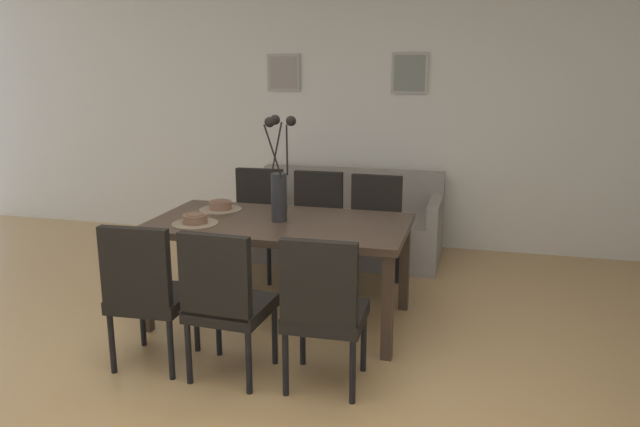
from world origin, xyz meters
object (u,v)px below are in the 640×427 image
object	(u,v)px
dining_chair_near_left	(146,289)
sofa	(346,227)
bowl_near_right	(220,205)
framed_picture_left	(284,73)
dining_chair_far_right	(315,221)
centerpiece_vase	(279,182)
dining_chair_near_right	(256,217)
dining_chair_far_left	(225,298)
framed_picture_center	(410,73)
dining_chair_mid_right	(373,226)
dining_table	(280,231)
dining_chair_mid_left	(323,306)
bowl_near_left	(195,218)

from	to	relation	value
dining_chair_near_left	sofa	bearing A→B (deg)	75.11
bowl_near_right	framed_picture_left	bearing A→B (deg)	92.86
dining_chair_far_right	framed_picture_left	distance (m)	1.82
dining_chair_far_right	centerpiece_vase	xyz separation A→B (m)	(-0.02, -0.91, 0.51)
dining_chair_near_right	centerpiece_vase	xyz separation A→B (m)	(0.52, -0.92, 0.51)
dining_chair_far_right	bowl_near_right	distance (m)	0.93
dining_chair_far_left	bowl_near_right	distance (m)	1.27
dining_chair_near_left	framed_picture_center	xyz separation A→B (m)	(1.18, 3.01, 1.21)
centerpiece_vase	bowl_near_right	xyz separation A→B (m)	(-0.54, 0.22, -0.24)
centerpiece_vase	framed_picture_left	xyz separation A→B (m)	(-0.64, 2.11, 0.70)
dining_chair_far_right	bowl_near_right	xyz separation A→B (m)	(-0.56, -0.69, 0.27)
dining_chair_near_right	framed_picture_left	world-z (taller)	framed_picture_left
dining_chair_near_right	framed_picture_center	xyz separation A→B (m)	(1.15, 1.19, 1.21)
dining_chair_near_right	centerpiece_vase	distance (m)	1.17
dining_chair_near_right	bowl_near_right	size ratio (longest dim) A/B	5.41
bowl_near_right	dining_chair_mid_right	bearing A→B (deg)	31.55
dining_chair_far_left	dining_chair_mid_right	distance (m)	1.87
dining_table	bowl_near_right	distance (m)	0.59
dining_chair_near_right	bowl_near_right	bearing A→B (deg)	-91.98
dining_chair_far_left	framed_picture_center	size ratio (longest dim) A/B	2.36
dining_table	dining_chair_near_right	world-z (taller)	dining_chair_near_right
dining_chair_near_left	dining_chair_far_right	size ratio (longest dim) A/B	1.00
dining_chair_far_left	dining_chair_mid_right	size ratio (longest dim) A/B	1.00
dining_chair_far_left	dining_chair_mid_left	xyz separation A→B (m)	(0.58, 0.03, 0.00)
dining_chair_mid_left	centerpiece_vase	xyz separation A→B (m)	(-0.54, 0.89, 0.51)
dining_chair_mid_left	framed_picture_center	world-z (taller)	framed_picture_center
bowl_near_left	dining_chair_far_left	bearing A→B (deg)	-53.93
dining_chair_far_right	framed_picture_center	size ratio (longest dim) A/B	2.36
dining_chair_near_left	centerpiece_vase	xyz separation A→B (m)	(0.54, 0.90, 0.51)
dining_chair_mid_left	framed_picture_center	xyz separation A→B (m)	(0.09, 3.00, 1.21)
dining_chair_far_left	centerpiece_vase	distance (m)	1.05
dining_chair_mid_left	sofa	distance (m)	2.56
dining_chair_far_right	framed_picture_center	distance (m)	1.81
dining_table	dining_chair_near_left	distance (m)	1.06
sofa	dining_chair_far_left	bearing A→B (deg)	-93.55
centerpiece_vase	framed_picture_center	distance (m)	2.31
bowl_near_right	dining_chair_near_left	bearing A→B (deg)	-90.19
dining_chair_far_right	centerpiece_vase	size ratio (longest dim) A/B	1.25
dining_chair_mid_right	bowl_near_right	size ratio (longest dim) A/B	5.41
framed_picture_left	dining_chair_far_right	bearing A→B (deg)	-61.49
dining_chair_near_left	framed_picture_left	distance (m)	3.24
dining_chair_far_right	bowl_near_right	size ratio (longest dim) A/B	5.41
dining_chair_mid_left	dining_chair_near_right	bearing A→B (deg)	120.47
dining_chair_far_right	dining_table	bearing A→B (deg)	-91.12
bowl_near_right	dining_table	bearing A→B (deg)	-21.87
dining_chair_near_right	dining_chair_far_left	size ratio (longest dim) A/B	1.00
dining_chair_far_left	centerpiece_vase	size ratio (longest dim) A/B	1.25
bowl_near_left	centerpiece_vase	bearing A→B (deg)	21.96
framed_picture_left	framed_picture_center	world-z (taller)	framed_picture_center
dining_chair_near_right	dining_chair_mid_left	distance (m)	2.09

